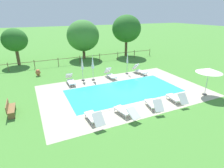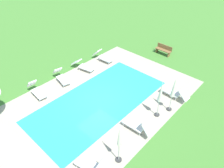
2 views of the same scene
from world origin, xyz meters
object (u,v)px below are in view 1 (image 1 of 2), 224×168
(sun_lounger_north_end, at_px, (94,117))
(tree_west_mid, at_px, (127,29))
(patio_umbrella_closed_row_west, at_px, (93,63))
(tree_far_west, at_px, (83,36))
(sun_lounger_south_end, at_px, (177,98))
(terracotta_urn_near_fence, at_px, (38,73))
(sun_lounger_north_far, at_px, (139,70))
(patio_umbrella_closed_deck_corner, at_px, (82,64))
(sun_lounger_south_mid, at_px, (126,111))
(tree_centre, at_px, (15,40))
(patio_umbrella_closed_row_mid_west, at_px, (127,60))
(sun_lounger_south_near_corner, at_px, (111,74))
(sun_lounger_north_mid, at_px, (154,104))
(patio_umbrella_open_foreground, at_px, (209,71))
(wooden_bench_lawn_side, at_px, (10,108))
(sun_lounger_north_near_steps, at_px, (71,80))

(sun_lounger_north_end, xyz_separation_m, tree_west_mid, (10.73, 15.26, 3.60))
(patio_umbrella_closed_row_west, distance_m, tree_far_west, 9.45)
(sun_lounger_south_end, bearing_deg, terracotta_urn_near_fence, 128.51)
(sun_lounger_north_far, relative_size, tree_far_west, 0.36)
(patio_umbrella_closed_deck_corner, bearing_deg, sun_lounger_south_mid, -85.81)
(sun_lounger_north_end, relative_size, terracotta_urn_near_fence, 3.07)
(patio_umbrella_closed_row_west, xyz_separation_m, patio_umbrella_closed_deck_corner, (-0.95, 0.31, -0.04))
(tree_west_mid, relative_size, tree_centre, 1.32)
(patio_umbrella_closed_row_mid_west, height_order, terracotta_urn_near_fence, patio_umbrella_closed_row_mid_west)
(tree_far_west, distance_m, tree_centre, 8.53)
(sun_lounger_north_end, bearing_deg, sun_lounger_south_near_corner, 58.21)
(sun_lounger_north_mid, xyz_separation_m, sun_lounger_south_mid, (-2.17, 0.02, -0.02))
(tree_west_mid, distance_m, tree_centre, 14.94)
(sun_lounger_north_mid, height_order, sun_lounger_north_end, sun_lounger_north_mid)
(sun_lounger_north_mid, xyz_separation_m, patio_umbrella_closed_row_mid_west, (2.20, 7.57, 1.14))
(terracotta_urn_near_fence, bearing_deg, tree_west_mid, 18.77)
(patio_umbrella_open_foreground, relative_size, wooden_bench_lawn_side, 1.51)
(sun_lounger_north_mid, relative_size, tree_centre, 0.44)
(sun_lounger_north_far, xyz_separation_m, sun_lounger_north_end, (-7.74, -6.89, -0.01))
(tree_west_mid, bearing_deg, patio_umbrella_open_foreground, -94.52)
(sun_lounger_north_far, height_order, sun_lounger_south_near_corner, sun_lounger_north_far)
(tree_centre, bearing_deg, tree_west_mid, -4.64)
(sun_lounger_north_far, height_order, patio_umbrella_closed_row_mid_west, patio_umbrella_closed_row_mid_west)
(patio_umbrella_closed_row_mid_west, height_order, tree_west_mid, tree_west_mid)
(sun_lounger_south_end, height_order, patio_umbrella_open_foreground, patio_umbrella_open_foreground)
(tree_far_west, distance_m, tree_west_mid, 6.46)
(sun_lounger_north_near_steps, relative_size, patio_umbrella_closed_deck_corner, 0.78)
(sun_lounger_north_mid, bearing_deg, sun_lounger_north_near_steps, 119.38)
(patio_umbrella_closed_row_mid_west, bearing_deg, patio_umbrella_open_foreground, -67.61)
(sun_lounger_south_end, distance_m, tree_west_mid, 16.36)
(sun_lounger_south_near_corner, bearing_deg, sun_lounger_north_end, -121.79)
(sun_lounger_south_near_corner, height_order, wooden_bench_lawn_side, sun_lounger_south_near_corner)
(wooden_bench_lawn_side, bearing_deg, sun_lounger_north_far, 16.51)
(sun_lounger_south_end, xyz_separation_m, patio_umbrella_closed_deck_corner, (-4.85, 7.52, 1.27))
(sun_lounger_north_far, distance_m, tree_far_west, 10.31)
(patio_umbrella_closed_deck_corner, xyz_separation_m, tree_centre, (-5.68, 9.05, 1.43))
(tree_west_mid, bearing_deg, sun_lounger_north_far, -109.67)
(sun_lounger_north_near_steps, height_order, patio_umbrella_closed_row_west, patio_umbrella_closed_row_west)
(sun_lounger_south_mid, height_order, terracotta_urn_near_fence, sun_lounger_south_mid)
(patio_umbrella_closed_row_mid_west, bearing_deg, sun_lounger_south_mid, -120.05)
(sun_lounger_north_end, relative_size, sun_lounger_south_mid, 0.93)
(sun_lounger_south_mid, height_order, patio_umbrella_closed_deck_corner, patio_umbrella_closed_deck_corner)
(sun_lounger_south_end, xyz_separation_m, patio_umbrella_closed_row_mid_west, (0.08, 7.51, 1.13))
(sun_lounger_north_end, distance_m, sun_lounger_south_end, 6.40)
(tree_centre, bearing_deg, patio_umbrella_closed_row_west, -54.69)
(patio_umbrella_closed_deck_corner, bearing_deg, sun_lounger_north_far, -4.83)
(wooden_bench_lawn_side, height_order, terracotta_urn_near_fence, wooden_bench_lawn_side)
(sun_lounger_north_near_steps, height_order, sun_lounger_north_end, sun_lounger_north_end)
(sun_lounger_north_near_steps, xyz_separation_m, tree_far_west, (4.16, 9.23, 2.82))
(patio_umbrella_closed_row_mid_west, bearing_deg, sun_lounger_north_far, -21.90)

